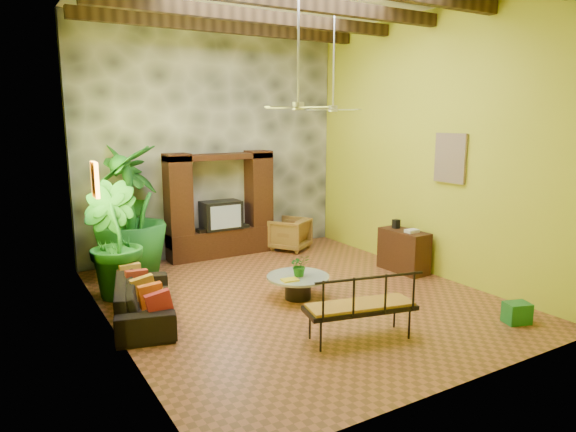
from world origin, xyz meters
TOP-DOWN VIEW (x-y plane):
  - ground at (0.00, 0.00)m, footprint 7.00×7.00m
  - back_wall at (0.00, 3.50)m, footprint 6.00×0.02m
  - left_wall at (-3.00, 0.00)m, footprint 0.02×7.00m
  - right_wall at (3.00, 0.00)m, footprint 0.02×7.00m
  - stone_accent_wall at (0.00, 3.44)m, footprint 5.98×0.10m
  - ceiling_beams at (0.00, 0.00)m, footprint 5.95×5.36m
  - entertainment_center at (0.00, 3.14)m, footprint 2.40×0.55m
  - ceiling_fan_front at (-0.20, -0.40)m, footprint 1.28×1.28m
  - ceiling_fan_back at (1.60, 1.20)m, footprint 1.28×1.28m
  - wall_art_mask at (-2.96, 1.00)m, footprint 0.06×0.32m
  - wall_art_painting at (2.96, -0.60)m, footprint 0.06×0.70m
  - sofa at (-2.50, 0.32)m, footprint 1.30×2.22m
  - wicker_armchair at (1.57, 2.79)m, footprint 1.11×1.12m
  - tall_plant_a at (-1.94, 3.15)m, footprint 1.55×1.61m
  - tall_plant_b at (-2.65, 1.61)m, footprint 1.26×1.36m
  - tall_plant_c at (-2.09, 2.68)m, footprint 1.91×1.91m
  - coffee_table at (-0.00, -0.10)m, footprint 1.06×1.06m
  - centerpiece_plant at (0.02, -0.12)m, footprint 0.39×0.35m
  - yellow_tray at (-0.26, -0.26)m, footprint 0.29×0.22m
  - iron_bench at (-0.13, -1.99)m, footprint 1.63×0.90m
  - side_console at (2.65, 0.17)m, footprint 0.50×1.05m
  - green_bin at (2.25, -2.68)m, footprint 0.43×0.37m

SIDE VIEW (x-z plane):
  - ground at x=0.00m, z-range 0.00..0.00m
  - green_bin at x=2.25m, z-range 0.00..0.32m
  - coffee_table at x=0.00m, z-range 0.06..0.46m
  - sofa at x=-2.50m, z-range 0.00..0.61m
  - wicker_armchair at x=1.57m, z-range 0.00..0.74m
  - yellow_tray at x=-0.26m, z-range 0.40..0.43m
  - side_console at x=2.65m, z-range 0.00..0.83m
  - iron_bench at x=-0.13m, z-range 0.25..0.82m
  - centerpiece_plant at x=0.02m, z-range 0.40..0.77m
  - entertainment_center at x=0.00m, z-range -0.18..2.12m
  - tall_plant_b at x=-2.65m, z-range 0.00..1.98m
  - tall_plant_c at x=-2.09m, z-range 0.00..2.53m
  - tall_plant_a at x=-1.94m, z-range 0.00..2.55m
  - wall_art_mask at x=-2.96m, z-range 1.83..2.38m
  - wall_art_painting at x=2.96m, z-range 1.85..2.75m
  - back_wall at x=0.00m, z-range 0.00..5.00m
  - left_wall at x=-3.00m, z-range 0.00..5.00m
  - right_wall at x=3.00m, z-range 0.00..5.00m
  - stone_accent_wall at x=0.00m, z-range 0.01..4.99m
  - ceiling_fan_front at x=-0.20m, z-range 2.47..4.33m
  - ceiling_fan_back at x=1.60m, z-range 2.47..4.33m
  - ceiling_beams at x=0.00m, z-range 4.67..4.89m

